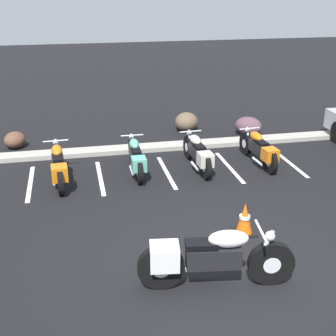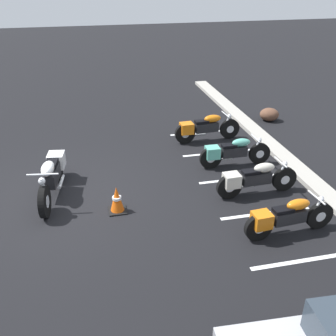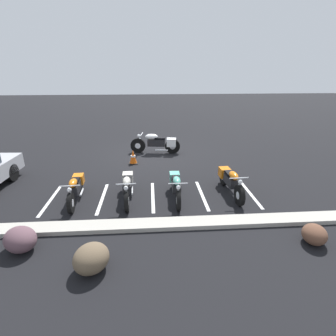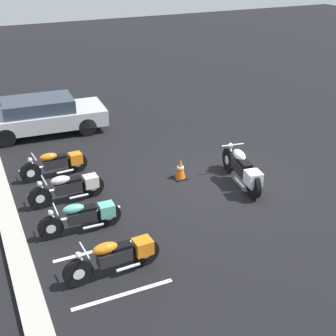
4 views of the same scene
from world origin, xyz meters
TOP-DOWN VIEW (x-y plane):
  - ground at (0.00, 0.00)m, footprint 60.00×60.00m
  - motorcycle_white_featured at (-0.36, -0.27)m, footprint 2.39×0.76m
  - parked_bike_0 at (-2.59, 4.19)m, footprint 0.59×2.11m
  - parked_bike_1 at (-0.78, 4.40)m, footprint 0.56×2.00m
  - parked_bike_2 at (0.75, 4.35)m, footprint 0.57×2.04m
  - parked_bike_3 at (2.35, 4.34)m, footprint 0.56×1.99m
  - concrete_curb at (0.00, 6.02)m, footprint 18.00×0.50m
  - landscape_rock_0 at (-3.81, 6.96)m, footprint 0.76×0.82m
  - landscape_rock_1 at (1.25, 7.51)m, footprint 0.95×0.99m
  - landscape_rock_2 at (2.99, 6.74)m, footprint 1.05×1.05m
  - traffic_cone at (0.75, 1.13)m, footprint 0.40×0.40m
  - stall_line_0 at (-3.27, 4.32)m, footprint 0.10×2.10m
  - stall_line_1 at (-1.66, 4.32)m, footprint 0.10×2.10m
  - stall_line_2 at (-0.04, 4.32)m, footprint 0.10×2.10m
  - stall_line_3 at (1.57, 4.32)m, footprint 0.10×2.10m
  - stall_line_4 at (3.18, 4.32)m, footprint 0.10×2.10m

SIDE VIEW (x-z plane):
  - ground at x=0.00m, z-range 0.00..0.00m
  - stall_line_0 at x=-3.27m, z-range 0.00..0.00m
  - stall_line_1 at x=-1.66m, z-range 0.00..0.00m
  - stall_line_2 at x=-0.04m, z-range 0.00..0.00m
  - stall_line_3 at x=1.57m, z-range 0.00..0.00m
  - stall_line_4 at x=3.18m, z-range 0.00..0.00m
  - concrete_curb at x=0.00m, z-range 0.00..0.12m
  - landscape_rock_0 at x=-3.81m, z-range 0.00..0.46m
  - landscape_rock_2 at x=2.99m, z-range 0.00..0.55m
  - traffic_cone at x=0.75m, z-range -0.02..0.59m
  - landscape_rock_1 at x=1.25m, z-range 0.00..0.58m
  - parked_bike_3 at x=2.35m, z-range 0.02..0.81m
  - parked_bike_1 at x=-0.78m, z-range 0.02..0.81m
  - parked_bike_2 at x=0.75m, z-range 0.03..0.83m
  - parked_bike_0 at x=-2.59m, z-range 0.03..0.85m
  - motorcycle_white_featured at x=-0.36m, z-range 0.03..0.97m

